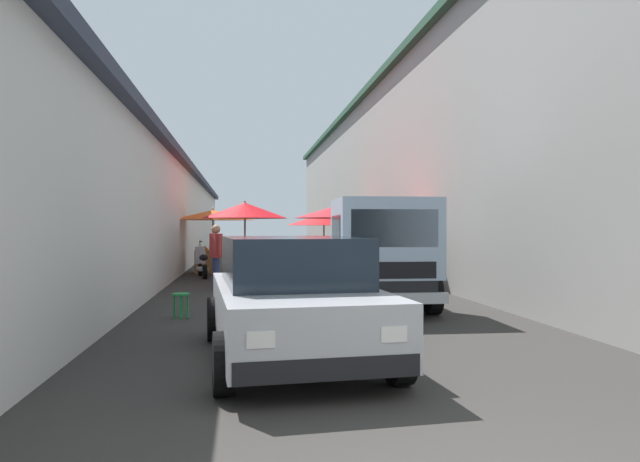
{
  "coord_description": "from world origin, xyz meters",
  "views": [
    {
      "loc": [
        -2.54,
        1.44,
        1.57
      ],
      "look_at": [
        11.25,
        -0.45,
        1.48
      ],
      "focal_mm": 32.01,
      "sensor_mm": 36.0,
      "label": 1
    }
  ],
  "objects_px": {
    "delivery_truck": "(377,255)",
    "vendor_by_crates": "(359,244)",
    "fruit_stall_far_left": "(246,219)",
    "vendor_in_shade": "(216,252)",
    "plastic_stool": "(181,300)",
    "fruit_stall_near_right": "(385,225)",
    "fruit_stall_far_right": "(335,222)",
    "hatchback_car": "(291,297)",
    "parked_scooter": "(202,263)",
    "fruit_stall_near_left": "(323,225)",
    "fruit_stall_mid_lane": "(212,222)"
  },
  "relations": [
    {
      "from": "hatchback_car",
      "to": "plastic_stool",
      "type": "bearing_deg",
      "value": 26.64
    },
    {
      "from": "delivery_truck",
      "to": "vendor_by_crates",
      "type": "bearing_deg",
      "value": -9.69
    },
    {
      "from": "fruit_stall_far_left",
      "to": "plastic_stool",
      "type": "relative_size",
      "value": 5.84
    },
    {
      "from": "vendor_in_shade",
      "to": "fruit_stall_far_right",
      "type": "bearing_deg",
      "value": -57.34
    },
    {
      "from": "vendor_in_shade",
      "to": "parked_scooter",
      "type": "relative_size",
      "value": 0.97
    },
    {
      "from": "fruit_stall_far_right",
      "to": "delivery_truck",
      "type": "xyz_separation_m",
      "value": [
        -6.25,
        0.22,
        -0.7
      ]
    },
    {
      "from": "fruit_stall_far_right",
      "to": "vendor_in_shade",
      "type": "xyz_separation_m",
      "value": [
        -2.19,
        3.42,
        -0.79
      ]
    },
    {
      "from": "parked_scooter",
      "to": "fruit_stall_near_right",
      "type": "bearing_deg",
      "value": -123.4
    },
    {
      "from": "fruit_stall_mid_lane",
      "to": "hatchback_car",
      "type": "height_order",
      "value": "fruit_stall_mid_lane"
    },
    {
      "from": "plastic_stool",
      "to": "fruit_stall_near_right",
      "type": "bearing_deg",
      "value": -44.85
    },
    {
      "from": "fruit_stall_near_right",
      "to": "plastic_stool",
      "type": "distance_m",
      "value": 6.99
    },
    {
      "from": "fruit_stall_near_left",
      "to": "vendor_in_shade",
      "type": "relative_size",
      "value": 1.68
    },
    {
      "from": "vendor_in_shade",
      "to": "parked_scooter",
      "type": "distance_m",
      "value": 3.65
    },
    {
      "from": "fruit_stall_far_right",
      "to": "delivery_truck",
      "type": "relative_size",
      "value": 0.51
    },
    {
      "from": "fruit_stall_near_left",
      "to": "vendor_in_shade",
      "type": "bearing_deg",
      "value": 149.79
    },
    {
      "from": "fruit_stall_far_left",
      "to": "parked_scooter",
      "type": "relative_size",
      "value": 1.51
    },
    {
      "from": "fruit_stall_near_left",
      "to": "fruit_stall_far_left",
      "type": "xyz_separation_m",
      "value": [
        -3.94,
        2.88,
        0.15
      ]
    },
    {
      "from": "fruit_stall_far_left",
      "to": "hatchback_car",
      "type": "relative_size",
      "value": 0.63
    },
    {
      "from": "fruit_stall_near_right",
      "to": "fruit_stall_far_right",
      "type": "bearing_deg",
      "value": 28.03
    },
    {
      "from": "hatchback_car",
      "to": "vendor_in_shade",
      "type": "xyz_separation_m",
      "value": [
        7.86,
        1.24,
        0.21
      ]
    },
    {
      "from": "fruit_stall_far_right",
      "to": "hatchback_car",
      "type": "bearing_deg",
      "value": 167.74
    },
    {
      "from": "fruit_stall_far_right",
      "to": "delivery_truck",
      "type": "height_order",
      "value": "fruit_stall_far_right"
    },
    {
      "from": "hatchback_car",
      "to": "fruit_stall_near_left",
      "type": "bearing_deg",
      "value": -9.66
    },
    {
      "from": "fruit_stall_far_left",
      "to": "fruit_stall_far_right",
      "type": "bearing_deg",
      "value": -92.31
    },
    {
      "from": "fruit_stall_far_left",
      "to": "vendor_by_crates",
      "type": "xyz_separation_m",
      "value": [
        3.26,
        -4.08,
        -0.87
      ]
    },
    {
      "from": "hatchback_car",
      "to": "parked_scooter",
      "type": "distance_m",
      "value": 11.58
    },
    {
      "from": "vendor_in_shade",
      "to": "parked_scooter",
      "type": "xyz_separation_m",
      "value": [
        3.57,
        0.59,
        -0.5
      ]
    },
    {
      "from": "fruit_stall_near_left",
      "to": "vendor_by_crates",
      "type": "distance_m",
      "value": 1.56
    },
    {
      "from": "vendor_by_crates",
      "to": "plastic_stool",
      "type": "relative_size",
      "value": 3.8
    },
    {
      "from": "parked_scooter",
      "to": "delivery_truck",
      "type": "bearing_deg",
      "value": -153.62
    },
    {
      "from": "fruit_stall_far_right",
      "to": "fruit_stall_far_left",
      "type": "distance_m",
      "value": 2.66
    },
    {
      "from": "fruit_stall_near_right",
      "to": "fruit_stall_near_left",
      "type": "bearing_deg",
      "value": 7.8
    },
    {
      "from": "fruit_stall_far_right",
      "to": "hatchback_car",
      "type": "height_order",
      "value": "fruit_stall_far_right"
    },
    {
      "from": "fruit_stall_far_right",
      "to": "fruit_stall_mid_lane",
      "type": "bearing_deg",
      "value": 50.58
    },
    {
      "from": "vendor_by_crates",
      "to": "fruit_stall_near_right",
      "type": "bearing_deg",
      "value": 175.86
    },
    {
      "from": "fruit_stall_far_left",
      "to": "vendor_in_shade",
      "type": "distance_m",
      "value": 2.58
    },
    {
      "from": "fruit_stall_near_left",
      "to": "fruit_stall_near_right",
      "type": "bearing_deg",
      "value": -172.2
    },
    {
      "from": "fruit_stall_far_right",
      "to": "hatchback_car",
      "type": "relative_size",
      "value": 0.63
    },
    {
      "from": "plastic_stool",
      "to": "fruit_stall_near_left",
      "type": "bearing_deg",
      "value": -20.31
    },
    {
      "from": "delivery_truck",
      "to": "vendor_in_shade",
      "type": "xyz_separation_m",
      "value": [
        4.06,
        3.2,
        -0.09
      ]
    },
    {
      "from": "hatchback_car",
      "to": "delivery_truck",
      "type": "bearing_deg",
      "value": -27.34
    },
    {
      "from": "fruit_stall_near_right",
      "to": "hatchback_car",
      "type": "bearing_deg",
      "value": 158.32
    },
    {
      "from": "fruit_stall_near_left",
      "to": "fruit_stall_mid_lane",
      "type": "distance_m",
      "value": 4.11
    },
    {
      "from": "vendor_in_shade",
      "to": "plastic_stool",
      "type": "bearing_deg",
      "value": 175.21
    },
    {
      "from": "fruit_stall_near_left",
      "to": "plastic_stool",
      "type": "bearing_deg",
      "value": 159.69
    },
    {
      "from": "hatchback_car",
      "to": "parked_scooter",
      "type": "relative_size",
      "value": 2.4
    },
    {
      "from": "fruit_stall_near_right",
      "to": "fruit_stall_near_left",
      "type": "xyz_separation_m",
      "value": [
        6.0,
        0.82,
        0.03
      ]
    },
    {
      "from": "fruit_stall_near_right",
      "to": "fruit_stall_far_left",
      "type": "bearing_deg",
      "value": 60.92
    },
    {
      "from": "fruit_stall_far_left",
      "to": "vendor_in_shade",
      "type": "xyz_separation_m",
      "value": [
        -2.3,
        0.76,
        -0.88
      ]
    },
    {
      "from": "fruit_stall_near_right",
      "to": "vendor_in_shade",
      "type": "xyz_separation_m",
      "value": [
        -0.24,
        4.46,
        -0.69
      ]
    }
  ]
}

